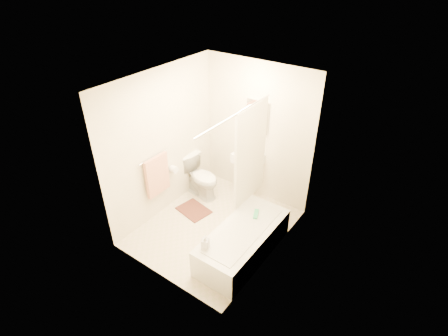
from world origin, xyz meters
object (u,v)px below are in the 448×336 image
Objects in this scene: sink at (248,173)px; soap_bottle at (205,242)px; toilet at (201,177)px; bathtub at (243,242)px; bath_mat at (194,210)px.

soap_bottle is at bearing -67.98° from sink.
bathtub is at bearing -109.92° from toilet.
bathtub is 1.27m from bath_mat.
soap_bottle is (0.50, -1.84, 0.08)m from sink.
sink is at bearing 62.53° from bath_mat.
toilet is 0.62m from bath_mat.
soap_bottle reaches higher than bathtub.
sink is 4.42× the size of soap_bottle.
bathtub is (1.41, -0.79, -0.15)m from toilet.
sink is 0.59× the size of bathtub.
sink reaches higher than toilet.
sink is 1.47m from bathtub.
bathtub reaches higher than bath_mat.
toilet is at bearing 130.84° from soap_bottle.
toilet reaches higher than soap_bottle.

